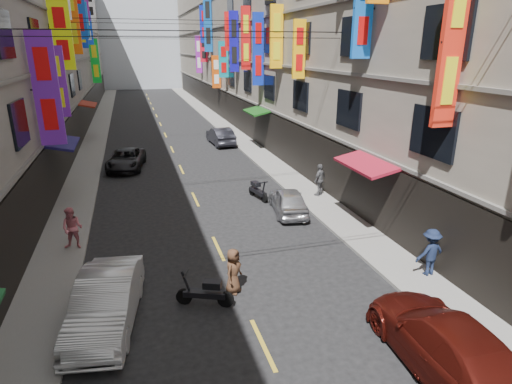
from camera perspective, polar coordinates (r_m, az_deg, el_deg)
sidewalk_left at (r=39.94m, az=-20.64°, el=6.75°), size 2.00×90.00×0.12m
sidewalk_right at (r=40.78m, az=-3.50°, el=8.14°), size 2.00×90.00×0.12m
building_row_right at (r=41.87m, az=4.83°, el=21.35°), size 10.14×90.00×19.00m
haze_block at (r=89.21m, az=-15.41°, el=20.36°), size 18.00×8.00×22.00m
shop_signage at (r=32.52m, az=-12.73°, el=21.17°), size 14.00×55.00×12.59m
street_awnings at (r=23.60m, az=-12.20°, el=7.22°), size 13.99×35.20×0.41m
overhead_cables at (r=27.28m, az=-11.01°, el=21.07°), size 14.00×38.04×1.24m
lane_markings at (r=36.99m, az=-11.59°, el=6.61°), size 0.12×80.20×0.01m
scooter_crossing at (r=13.50m, az=-6.73°, el=-13.17°), size 1.70×0.87×1.14m
scooter_far_right at (r=22.32m, az=0.23°, el=0.19°), size 0.67×1.78×1.14m
car_left_mid at (r=13.15m, az=-19.38°, el=-13.66°), size 2.23×4.65×1.47m
car_left_far at (r=29.13m, az=-16.92°, el=4.19°), size 2.79×4.78×1.25m
car_right_near at (r=11.92m, az=24.00°, el=-17.95°), size 2.34×5.21×1.48m
car_right_mid at (r=20.44m, az=4.32°, el=-1.12°), size 2.01×3.82×1.24m
car_right_far at (r=35.15m, az=-4.76°, el=7.45°), size 1.74×4.32×1.40m
pedestrian_lfar at (r=17.93m, az=-23.29°, el=-4.47°), size 0.93×0.76×1.66m
pedestrian_rnear at (r=15.80m, az=22.23°, el=-7.43°), size 1.12×0.64×1.67m
pedestrian_rfar at (r=22.59m, az=8.50°, el=1.63°), size 1.15×1.05×1.71m
pedestrian_crossing at (r=13.91m, az=-3.05°, el=-10.47°), size 0.88×0.90×1.53m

